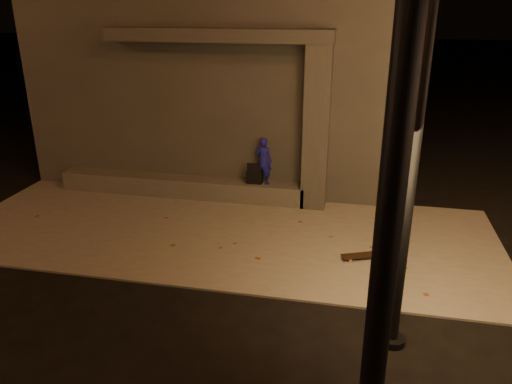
% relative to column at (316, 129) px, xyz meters
% --- Properties ---
extents(ground, '(120.00, 120.00, 0.00)m').
position_rel_column_xyz_m(ground, '(-1.70, -3.75, -1.84)').
color(ground, black).
rests_on(ground, ground).
extents(sidewalk, '(11.00, 4.40, 0.04)m').
position_rel_column_xyz_m(sidewalk, '(-1.70, -1.75, -1.82)').
color(sidewalk, slate).
rests_on(sidewalk, ground).
extents(building, '(9.00, 5.10, 5.22)m').
position_rel_column_xyz_m(building, '(-2.70, 2.74, 0.77)').
color(building, '#3D3A37').
rests_on(building, ground).
extents(ledge, '(6.00, 0.55, 0.45)m').
position_rel_column_xyz_m(ledge, '(-3.20, 0.00, -1.58)').
color(ledge, '#52504A').
rests_on(ledge, sidewalk).
extents(column, '(0.55, 0.55, 3.60)m').
position_rel_column_xyz_m(column, '(0.00, 0.00, 0.00)').
color(column, '#3D3A37').
rests_on(column, sidewalk).
extents(canopy, '(5.00, 0.70, 0.28)m').
position_rel_column_xyz_m(canopy, '(-2.20, 0.05, 1.94)').
color(canopy, '#3D3A37').
rests_on(canopy, column).
extents(skateboarder, '(0.44, 0.33, 1.10)m').
position_rel_column_xyz_m(skateboarder, '(-1.17, 0.00, -0.80)').
color(skateboarder, '#16168F').
rests_on(skateboarder, ledge).
extents(backpack, '(0.36, 0.24, 0.50)m').
position_rel_column_xyz_m(backpack, '(-1.38, 0.00, -1.18)').
color(backpack, black).
rests_on(backpack, ledge).
extents(skateboard, '(0.81, 0.49, 0.09)m').
position_rel_column_xyz_m(skateboard, '(1.15, -2.38, -1.73)').
color(skateboard, black).
rests_on(skateboard, sidewalk).
extents(street_lamp_0, '(0.36, 0.36, 7.74)m').
position_rel_column_xyz_m(street_lamp_0, '(1.57, -4.69, 2.52)').
color(street_lamp_0, black).
rests_on(street_lamp_0, ground).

